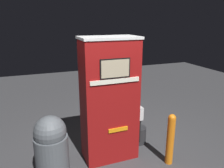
# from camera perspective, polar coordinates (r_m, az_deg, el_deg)

# --- Properties ---
(ground_plane) EXTENTS (14.00, 14.00, 0.00)m
(ground_plane) POSITION_cam_1_polar(r_m,az_deg,el_deg) (3.89, 0.71, -19.98)
(ground_plane) COLOR #38383A
(gas_pump) EXTENTS (0.99, 0.54, 2.07)m
(gas_pump) POSITION_cam_1_polar(r_m,az_deg,el_deg) (3.60, -0.67, -4.26)
(gas_pump) COLOR maroon
(gas_pump) RESTS_ON ground_plane
(safety_bollard) EXTENTS (0.12, 0.12, 0.88)m
(safety_bollard) POSITION_cam_1_polar(r_m,az_deg,el_deg) (3.77, 15.02, -13.48)
(safety_bollard) COLOR orange
(safety_bollard) RESTS_ON ground_plane
(trash_bin) EXTENTS (0.48, 0.48, 1.04)m
(trash_bin) POSITION_cam_1_polar(r_m,az_deg,el_deg) (3.36, -15.49, -16.20)
(trash_bin) COLOR #51565B
(trash_bin) RESTS_ON ground_plane
(squeegee_bucket) EXTENTS (0.28, 0.28, 0.72)m
(squeegee_bucket) POSITION_cam_1_polar(r_m,az_deg,el_deg) (4.38, 7.01, -13.01)
(squeegee_bucket) COLOR #262628
(squeegee_bucket) RESTS_ON ground_plane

